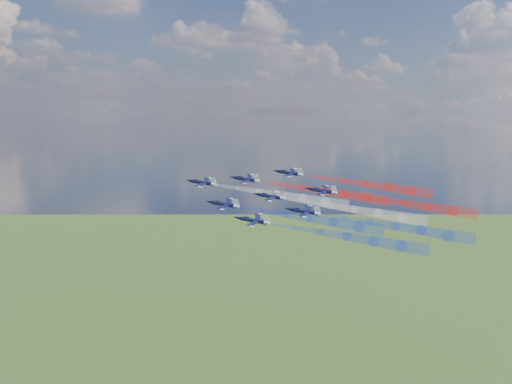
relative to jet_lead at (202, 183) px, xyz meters
name	(u,v)px	position (x,y,z in m)	size (l,w,h in m)	color
jet_lead	(202,183)	(0.00, 0.00, 0.00)	(9.12, 11.40, 3.04)	black
trail_lead	(281,195)	(20.41, -17.24, -3.09)	(3.80, 43.72, 3.80)	white
jet_inner_left	(224,204)	(1.17, -16.55, -4.89)	(9.12, 11.40, 3.04)	black
trail_inner_left	(309,218)	(21.59, -33.78, -7.99)	(3.80, 43.72, 3.80)	blue
jet_inner_right	(246,179)	(15.84, 0.17, 0.31)	(9.12, 11.40, 3.04)	black
trail_inner_right	(323,191)	(36.25, -17.07, -2.79)	(3.80, 43.72, 3.80)	red
jet_outer_left	(253,220)	(4.20, -31.90, -7.53)	(9.12, 11.40, 3.04)	black
trail_outer_left	(347,236)	(24.61, -49.13, -10.63)	(3.80, 43.72, 3.80)	blue
jet_center_third	(270,196)	(17.51, -15.78, -3.54)	(9.12, 11.40, 3.04)	black
trail_center_third	(354,210)	(37.92, -33.02, -6.64)	(3.80, 43.72, 3.80)	white
jet_outer_right	(289,173)	(31.12, -2.78, 2.13)	(9.12, 11.40, 3.04)	black
trail_outer_right	(366,184)	(51.53, -20.01, -0.96)	(3.80, 43.72, 3.80)	red
jet_rear_left	(304,211)	(21.32, -31.07, -6.30)	(9.12, 11.40, 3.04)	black
trail_rear_left	(395,226)	(41.74, -48.30, -9.40)	(3.80, 43.72, 3.80)	blue
jet_rear_right	(322,191)	(35.53, -17.78, -2.54)	(9.12, 11.40, 3.04)	black
trail_rear_right	(405,203)	(55.94, -35.01, -5.64)	(3.80, 43.72, 3.80)	red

